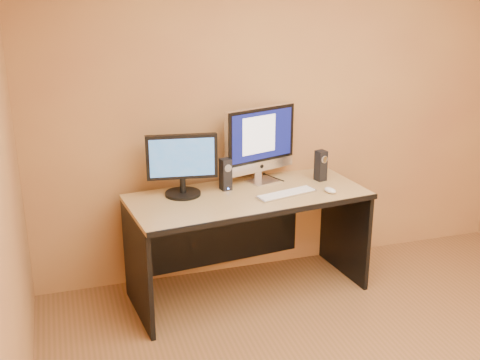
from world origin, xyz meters
The scene contains 10 objects.
walls centered at (0.00, 0.00, 1.30)m, with size 4.00×4.00×2.60m, color #A47B42, non-canonical shape.
desk centered at (-0.43, 1.58, 0.40)m, with size 1.73×0.76×0.80m, color #A78953, non-canonical shape.
imac centered at (-0.24, 1.82, 1.10)m, with size 0.62×0.23×0.59m, color silver, non-canonical shape.
second_monitor centered at (-0.88, 1.71, 1.03)m, with size 0.52×0.26×0.45m, color black, non-canonical shape.
speaker_left centered at (-0.56, 1.74, 0.92)m, with size 0.07×0.08×0.24m, color black, non-canonical shape.
speaker_right centered at (0.21, 1.72, 0.92)m, with size 0.07×0.08×0.24m, color black, non-canonical shape.
keyboard centered at (-0.17, 1.49, 0.81)m, with size 0.46×0.13×0.02m, color #BABABF.
mouse centered at (0.16, 1.44, 0.82)m, with size 0.06×0.11×0.04m, color silver.
cable_a centered at (-0.12, 1.88, 0.80)m, with size 0.01×0.01×0.24m, color black.
cable_b centered at (-0.18, 1.95, 0.80)m, with size 0.01×0.01×0.19m, color black.
Camera 1 is at (-1.70, -2.32, 2.33)m, focal length 45.00 mm.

